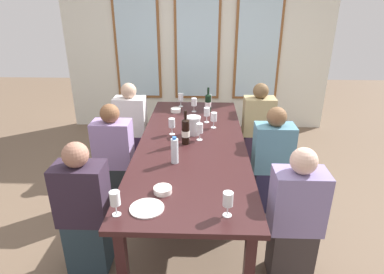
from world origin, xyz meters
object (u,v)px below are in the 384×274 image
(wine_glass_0, at_px, (228,200))
(wine_glass_3, at_px, (200,129))
(wine_glass_4, at_px, (214,117))
(seated_person_2, at_px, (131,128))
(wine_glass_5, at_px, (181,98))
(water_bottle, at_px, (175,151))
(wine_glass_7, at_px, (194,103))
(metal_pitcher, at_px, (193,125))
(wine_glass_6, at_px, (209,99))
(wine_glass_8, at_px, (207,112))
(seated_person_5, at_px, (295,219))
(seated_person_1, at_px, (272,163))
(seated_person_3, at_px, (258,128))
(tasting_bowl_1, at_px, (163,190))
(seated_person_0, at_px, (114,158))
(tasting_bowl_0, at_px, (176,110))
(wine_bottle_1, at_px, (186,131))
(seated_person_4, at_px, (84,212))
(wine_glass_1, at_px, (115,200))
(white_plate_0, at_px, (147,208))
(wine_bottle_0, at_px, (208,102))
(dining_table, at_px, (192,148))
(wine_glass_2, at_px, (172,124))

(wine_glass_0, xyz_separation_m, wine_glass_3, (-0.20, 1.22, -0.00))
(wine_glass_4, xyz_separation_m, seated_person_2, (-1.02, 0.48, -0.34))
(wine_glass_0, bearing_deg, wine_glass_5, 101.19)
(water_bottle, bearing_deg, wine_glass_7, 84.86)
(metal_pitcher, relative_size, wine_glass_0, 1.09)
(metal_pitcher, distance_m, wine_glass_7, 0.73)
(wine_glass_3, height_order, wine_glass_6, same)
(wine_glass_8, height_order, seated_person_5, seated_person_5)
(seated_person_1, bearing_deg, seated_person_3, 90.00)
(tasting_bowl_1, distance_m, seated_person_2, 1.91)
(tasting_bowl_1, distance_m, seated_person_5, 1.01)
(wine_glass_5, bearing_deg, seated_person_1, -49.46)
(seated_person_0, bearing_deg, tasting_bowl_0, 57.42)
(wine_bottle_1, bearing_deg, seated_person_4, -131.62)
(wine_glass_5, bearing_deg, seated_person_3, -12.36)
(wine_glass_0, distance_m, seated_person_3, 2.19)
(wine_glass_1, bearing_deg, seated_person_0, 106.02)
(seated_person_1, bearing_deg, wine_glass_1, -136.70)
(seated_person_3, bearing_deg, white_plate_0, -117.46)
(seated_person_4, height_order, seated_person_5, same)
(wine_glass_6, relative_size, seated_person_4, 0.16)
(wine_bottle_0, relative_size, tasting_bowl_0, 2.40)
(wine_bottle_0, height_order, wine_glass_1, wine_bottle_0)
(white_plate_0, height_order, wine_bottle_0, wine_bottle_0)
(wine_glass_3, height_order, seated_person_5, seated_person_5)
(tasting_bowl_1, relative_size, wine_glass_0, 0.77)
(metal_pitcher, height_order, wine_glass_1, metal_pitcher)
(white_plate_0, bearing_deg, wine_bottle_0, 78.31)
(seated_person_1, height_order, seated_person_3, same)
(dining_table, distance_m, wine_glass_7, 0.96)
(white_plate_0, bearing_deg, wine_glass_5, 88.07)
(wine_glass_7, bearing_deg, wine_bottle_0, 6.74)
(wine_glass_0, xyz_separation_m, seated_person_2, (-1.07, 2.05, -0.34))
(seated_person_3, bearing_deg, seated_person_0, -150.72)
(metal_pitcher, bearing_deg, seated_person_5, -54.65)
(wine_glass_7, distance_m, seated_person_2, 0.86)
(wine_glass_3, relative_size, seated_person_5, 0.16)
(seated_person_2, bearing_deg, seated_person_0, -90.00)
(wine_glass_0, relative_size, wine_glass_7, 1.00)
(tasting_bowl_1, relative_size, seated_person_5, 0.12)
(wine_bottle_1, relative_size, wine_glass_8, 1.93)
(wine_glass_1, distance_m, seated_person_1, 1.75)
(metal_pitcher, bearing_deg, wine_glass_4, 40.88)
(wine_glass_5, bearing_deg, wine_glass_6, -6.99)
(wine_glass_1, distance_m, wine_glass_5, 2.35)
(tasting_bowl_1, relative_size, wine_glass_2, 0.77)
(wine_glass_8, height_order, seated_person_3, seated_person_3)
(white_plate_0, relative_size, tasting_bowl_1, 1.74)
(seated_person_5, bearing_deg, wine_glass_2, 132.58)
(water_bottle, xyz_separation_m, seated_person_3, (0.93, 1.37, -0.33))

